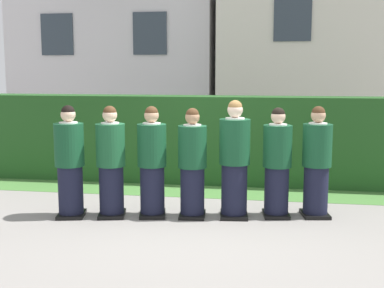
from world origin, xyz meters
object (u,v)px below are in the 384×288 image
Objects in this scene: student_front_row_5 at (277,165)px; student_front_row_6 at (317,164)px; student_front_row_2 at (152,164)px; student_front_row_4 at (234,162)px; student_front_row_0 at (70,164)px; student_front_row_1 at (111,164)px; student_front_row_3 at (192,166)px.

student_front_row_6 is at bearing 9.13° from student_front_row_5.
student_front_row_6 reaches higher than student_front_row_2.
student_front_row_4 is 1.05× the size of student_front_row_6.
student_front_row_0 is at bearing -169.48° from student_front_row_2.
student_front_row_6 is at bearing 8.90° from student_front_row_2.
student_front_row_4 is (1.74, 0.24, 0.04)m from student_front_row_1.
student_front_row_4 is at bearing -169.15° from student_front_row_6.
student_front_row_6 reaches higher than student_front_row_3.
student_front_row_5 is 0.56m from student_front_row_6.
student_front_row_5 is (0.60, 0.13, -0.05)m from student_front_row_4.
student_front_row_4 is at bearing 8.73° from student_front_row_3.
student_front_row_5 is at bearing 10.60° from student_front_row_3.
student_front_row_1 is 2.93m from student_front_row_6.
student_front_row_5 is at bearing 12.43° from student_front_row_4.
student_front_row_3 is 0.98× the size of student_front_row_6.
student_front_row_4 is 0.61m from student_front_row_5.
student_front_row_6 is (0.55, 0.09, 0.01)m from student_front_row_5.
student_front_row_2 is 1.00× the size of student_front_row_6.
student_front_row_0 is 2.95m from student_front_row_5.
student_front_row_3 is at bearing 7.37° from student_front_row_1.
student_front_row_0 is at bearing -171.27° from student_front_row_3.
student_front_row_2 is at bearing 9.59° from student_front_row_1.
student_front_row_0 reaches higher than student_front_row_6.
student_front_row_0 is 0.58m from student_front_row_1.
student_front_row_0 reaches higher than student_front_row_5.
student_front_row_5 is at bearing 9.02° from student_front_row_1.
student_front_row_0 is 1.02× the size of student_front_row_3.
student_front_row_5 reaches higher than student_front_row_3.
student_front_row_1 is at bearing -172.17° from student_front_row_4.
student_front_row_4 is at bearing 6.95° from student_front_row_2.
student_front_row_3 is 0.93× the size of student_front_row_4.
student_front_row_6 is at bearing 9.44° from student_front_row_0.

